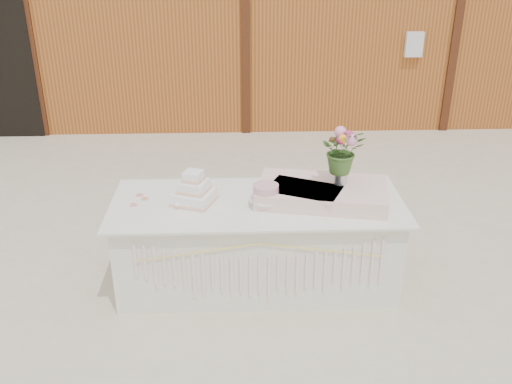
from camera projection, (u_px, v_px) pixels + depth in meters
ground at (257, 281)px, 4.99m from camera, size 80.00×80.00×0.00m
barn at (242, 1)px, 9.72m from camera, size 12.60×4.60×3.30m
cake_table at (257, 243)px, 4.82m from camera, size 2.40×1.00×0.77m
wedding_cake at (194, 192)px, 4.62m from camera, size 0.39×0.39×0.27m
pink_cake_stand at (266, 194)px, 4.55m from camera, size 0.26×0.26×0.19m
satin_runner at (322, 192)px, 4.68m from camera, size 1.14×0.80×0.13m
flower_vase at (341, 175)px, 4.65m from camera, size 0.11×0.11×0.15m
bouquet at (343, 144)px, 4.53m from camera, size 0.36×0.31×0.39m
loose_flowers at (139, 196)px, 4.74m from camera, size 0.25×0.34×0.02m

